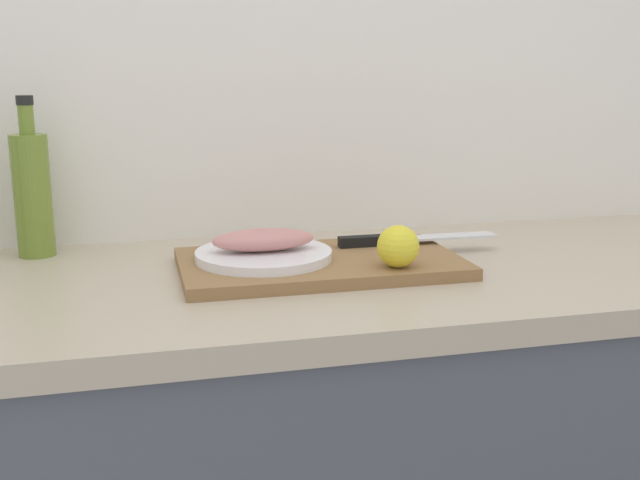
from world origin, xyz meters
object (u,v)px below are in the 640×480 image
Objects in this scene: fish_fillet at (263,240)px; chef_knife at (398,239)px; white_plate at (264,255)px; olive_oil_bottle at (32,192)px; cutting_board at (320,264)px; lemon_0 at (398,246)px.

fish_fillet is 0.58× the size of chef_knife.
white_plate is 1.33× the size of fish_fillet.
white_plate is at bearing -28.84° from olive_oil_bottle.
cutting_board is 6.87× the size of lemon_0.
olive_oil_bottle is at bearing 166.33° from chef_knife.
fish_fillet is 0.22m from lemon_0.
olive_oil_bottle is (-0.46, 0.22, 0.10)m from cutting_board.
white_plate is 0.03m from fish_fillet.
lemon_0 is (0.20, -0.10, 0.00)m from fish_fillet.
chef_knife is (0.25, 0.05, -0.02)m from fish_fillet.
olive_oil_bottle is at bearing 154.93° from cutting_board.
chef_knife is at bearing 11.04° from fish_fillet.
lemon_0 reaches higher than white_plate.
lemon_0 is at bearing -28.16° from olive_oil_bottle.
olive_oil_bottle reaches higher than fish_fillet.
cutting_board is 0.14m from lemon_0.
white_plate is (-0.09, 0.01, 0.02)m from cutting_board.
chef_knife is at bearing 11.04° from white_plate.
white_plate is 0.77× the size of chef_knife.
lemon_0 is at bearing -26.85° from fish_fillet.
chef_knife is (0.16, 0.06, 0.02)m from cutting_board.
lemon_0 is at bearing -26.85° from white_plate.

